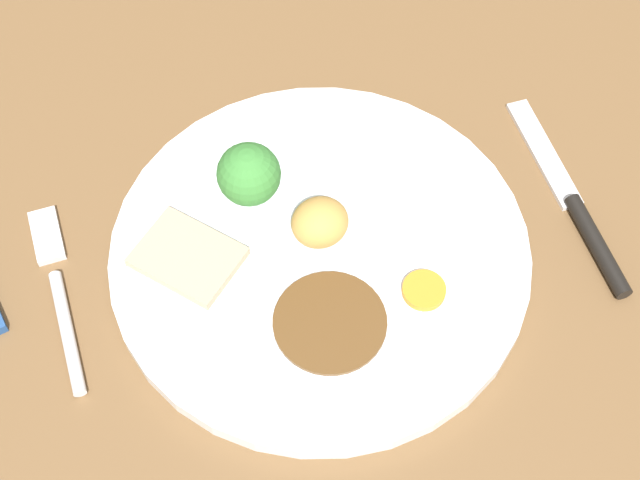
{
  "coord_description": "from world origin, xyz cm",
  "views": [
    {
      "loc": [
        -6.65,
        -34.41,
        59.58
      ],
      "look_at": [
        3.48,
        -2.73,
        6.0
      ],
      "focal_mm": 50.81,
      "sensor_mm": 36.0,
      "label": 1
    }
  ],
  "objects_px": {
    "fork": "(58,291)",
    "knife": "(577,210)",
    "broccoli_floret": "(251,174)",
    "meat_slice_main": "(188,257)",
    "dinner_plate": "(320,253)",
    "carrot_coin_front": "(424,290)",
    "roast_potato_left": "(320,222)"
  },
  "relations": [
    {
      "from": "fork",
      "to": "knife",
      "type": "height_order",
      "value": "knife"
    },
    {
      "from": "broccoli_floret",
      "to": "fork",
      "type": "bearing_deg",
      "value": -169.45
    },
    {
      "from": "meat_slice_main",
      "to": "broccoli_floret",
      "type": "height_order",
      "value": "broccoli_floret"
    },
    {
      "from": "dinner_plate",
      "to": "fork",
      "type": "bearing_deg",
      "value": 171.32
    },
    {
      "from": "carrot_coin_front",
      "to": "fork",
      "type": "relative_size",
      "value": 0.2
    },
    {
      "from": "roast_potato_left",
      "to": "broccoli_floret",
      "type": "distance_m",
      "value": 0.06
    },
    {
      "from": "meat_slice_main",
      "to": "broccoli_floret",
      "type": "distance_m",
      "value": 0.07
    },
    {
      "from": "meat_slice_main",
      "to": "dinner_plate",
      "type": "bearing_deg",
      "value": -11.49
    },
    {
      "from": "carrot_coin_front",
      "to": "knife",
      "type": "relative_size",
      "value": 0.16
    },
    {
      "from": "meat_slice_main",
      "to": "roast_potato_left",
      "type": "relative_size",
      "value": 1.69
    },
    {
      "from": "broccoli_floret",
      "to": "dinner_plate",
      "type": "bearing_deg",
      "value": -59.11
    },
    {
      "from": "knife",
      "to": "fork",
      "type": "bearing_deg",
      "value": 83.09
    },
    {
      "from": "meat_slice_main",
      "to": "broccoli_floret",
      "type": "bearing_deg",
      "value": 32.97
    },
    {
      "from": "fork",
      "to": "knife",
      "type": "bearing_deg",
      "value": -98.48
    },
    {
      "from": "dinner_plate",
      "to": "fork",
      "type": "xyz_separation_m",
      "value": [
        -0.18,
        0.03,
        -0.0
      ]
    },
    {
      "from": "fork",
      "to": "carrot_coin_front",
      "type": "bearing_deg",
      "value": -110.28
    },
    {
      "from": "carrot_coin_front",
      "to": "broccoli_floret",
      "type": "relative_size",
      "value": 0.58
    },
    {
      "from": "roast_potato_left",
      "to": "broccoli_floret",
      "type": "height_order",
      "value": "broccoli_floret"
    },
    {
      "from": "dinner_plate",
      "to": "broccoli_floret",
      "type": "height_order",
      "value": "broccoli_floret"
    },
    {
      "from": "dinner_plate",
      "to": "carrot_coin_front",
      "type": "distance_m",
      "value": 0.08
    },
    {
      "from": "dinner_plate",
      "to": "carrot_coin_front",
      "type": "xyz_separation_m",
      "value": [
        0.06,
        -0.06,
        0.01
      ]
    },
    {
      "from": "dinner_plate",
      "to": "roast_potato_left",
      "type": "bearing_deg",
      "value": 72.54
    },
    {
      "from": "fork",
      "to": "knife",
      "type": "xyz_separation_m",
      "value": [
        0.38,
        -0.05,
        0.0
      ]
    },
    {
      "from": "fork",
      "to": "knife",
      "type": "distance_m",
      "value": 0.38
    },
    {
      "from": "dinner_plate",
      "to": "knife",
      "type": "xyz_separation_m",
      "value": [
        0.19,
        -0.02,
        -0.0
      ]
    },
    {
      "from": "carrot_coin_front",
      "to": "fork",
      "type": "bearing_deg",
      "value": 160.75
    },
    {
      "from": "dinner_plate",
      "to": "roast_potato_left",
      "type": "height_order",
      "value": "roast_potato_left"
    },
    {
      "from": "broccoli_floret",
      "to": "carrot_coin_front",
      "type": "bearing_deg",
      "value": -51.09
    },
    {
      "from": "knife",
      "to": "carrot_coin_front",
      "type": "bearing_deg",
      "value": 104.91
    },
    {
      "from": "meat_slice_main",
      "to": "fork",
      "type": "bearing_deg",
      "value": 174.13
    },
    {
      "from": "broccoli_floret",
      "to": "fork",
      "type": "distance_m",
      "value": 0.16
    },
    {
      "from": "meat_slice_main",
      "to": "carrot_coin_front",
      "type": "xyz_separation_m",
      "value": [
        0.15,
        -0.07,
        -0.0
      ]
    }
  ]
}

